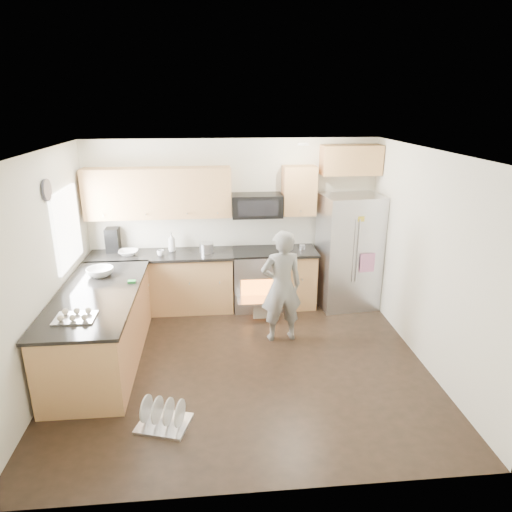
{
  "coord_description": "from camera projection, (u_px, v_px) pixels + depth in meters",
  "views": [
    {
      "loc": [
        -0.3,
        -4.98,
        3.12
      ],
      "look_at": [
        0.21,
        0.5,
        1.25
      ],
      "focal_mm": 32.0,
      "sensor_mm": 36.0,
      "label": 1
    }
  ],
  "objects": [
    {
      "name": "dish_rack",
      "position": [
        164.0,
        418.0,
        4.61
      ],
      "size": [
        0.6,
        0.53,
        0.31
      ],
      "rotation": [
        0.0,
        0.0,
        -0.3
      ],
      "color": "#B7B7BC",
      "rests_on": "ground"
    },
    {
      "name": "stove_range",
      "position": [
        258.0,
        266.0,
        7.13
      ],
      "size": [
        0.76,
        0.97,
        1.79
      ],
      "color": "#B7B7BC",
      "rests_on": "ground"
    },
    {
      "name": "room_shell",
      "position": [
        238.0,
        235.0,
        5.2
      ],
      "size": [
        4.54,
        4.04,
        2.62
      ],
      "color": "silver",
      "rests_on": "ground"
    },
    {
      "name": "peninsula",
      "position": [
        100.0,
        327.0,
        5.66
      ],
      "size": [
        0.96,
        2.36,
        1.03
      ],
      "color": "#B47348",
      "rests_on": "ground"
    },
    {
      "name": "refrigerator",
      "position": [
        349.0,
        252.0,
        7.11
      ],
      "size": [
        0.94,
        0.77,
        1.79
      ],
      "rotation": [
        0.0,
        0.0,
        0.11
      ],
      "color": "#B7B7BC",
      "rests_on": "ground"
    },
    {
      "name": "back_cabinet_run",
      "position": [
        197.0,
        249.0,
        7.01
      ],
      "size": [
        4.45,
        0.64,
        2.5
      ],
      "color": "#B47348",
      "rests_on": "ground"
    },
    {
      "name": "person",
      "position": [
        281.0,
        286.0,
        6.09
      ],
      "size": [
        0.61,
        0.44,
        1.55
      ],
      "primitive_type": "imported",
      "rotation": [
        0.0,
        0.0,
        3.27
      ],
      "color": "gray",
      "rests_on": "ground"
    },
    {
      "name": "ground",
      "position": [
        243.0,
        363.0,
        5.73
      ],
      "size": [
        4.5,
        4.5,
        0.0
      ],
      "primitive_type": "plane",
      "color": "black",
      "rests_on": "ground"
    }
  ]
}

